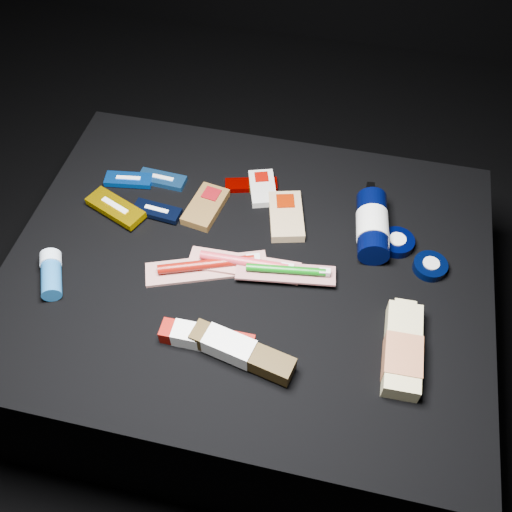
% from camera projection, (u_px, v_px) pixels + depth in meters
% --- Properties ---
extents(ground, '(3.00, 3.00, 0.00)m').
position_uv_depth(ground, '(250.00, 356.00, 1.48)').
color(ground, black).
rests_on(ground, ground).
extents(cloth_table, '(0.98, 0.78, 0.40)m').
position_uv_depth(cloth_table, '(249.00, 316.00, 1.32)').
color(cloth_table, black).
rests_on(cloth_table, ground).
extents(luna_bar_0, '(0.11, 0.05, 0.01)m').
position_uv_depth(luna_bar_0, '(162.00, 179.00, 1.30)').
color(luna_bar_0, '#1A4D8D').
rests_on(luna_bar_0, cloth_table).
extents(luna_bar_1, '(0.11, 0.05, 0.01)m').
position_uv_depth(luna_bar_1, '(129.00, 180.00, 1.30)').
color(luna_bar_1, '#0A48B5').
rests_on(luna_bar_1, cloth_table).
extents(luna_bar_2, '(0.11, 0.05, 0.01)m').
position_uv_depth(luna_bar_2, '(157.00, 211.00, 1.24)').
color(luna_bar_2, black).
rests_on(luna_bar_2, cloth_table).
extents(luna_bar_3, '(0.14, 0.10, 0.02)m').
position_uv_depth(luna_bar_3, '(116.00, 208.00, 1.24)').
color(luna_bar_3, '#BC9200').
rests_on(luna_bar_3, cloth_table).
extents(clif_bar_0, '(0.08, 0.13, 0.02)m').
position_uv_depth(clif_bar_0, '(207.00, 205.00, 1.25)').
color(clif_bar_0, brown).
rests_on(clif_bar_0, cloth_table).
extents(clif_bar_1, '(0.08, 0.12, 0.02)m').
position_uv_depth(clif_bar_1, '(262.00, 187.00, 1.28)').
color(clif_bar_1, '#BAB9B2').
rests_on(clif_bar_1, cloth_table).
extents(clif_bar_2, '(0.10, 0.14, 0.02)m').
position_uv_depth(clif_bar_2, '(286.00, 214.00, 1.23)').
color(clif_bar_2, tan).
rests_on(clif_bar_2, cloth_table).
extents(power_bar, '(0.12, 0.07, 0.01)m').
position_uv_depth(power_bar, '(254.00, 185.00, 1.29)').
color(power_bar, '#850100').
rests_on(power_bar, cloth_table).
extents(lotion_bottle, '(0.08, 0.21, 0.07)m').
position_uv_depth(lotion_bottle, '(372.00, 225.00, 1.18)').
color(lotion_bottle, black).
rests_on(lotion_bottle, cloth_table).
extents(cream_tin_upper, '(0.07, 0.07, 0.02)m').
position_uv_depth(cream_tin_upper, '(397.00, 242.00, 1.19)').
color(cream_tin_upper, black).
rests_on(cream_tin_upper, cloth_table).
extents(cream_tin_lower, '(0.07, 0.07, 0.02)m').
position_uv_depth(cream_tin_lower, '(430.00, 266.00, 1.15)').
color(cream_tin_lower, black).
rests_on(cream_tin_lower, cloth_table).
extents(bodywash_bottle, '(0.07, 0.19, 0.04)m').
position_uv_depth(bodywash_bottle, '(402.00, 351.00, 1.02)').
color(bodywash_bottle, '#CBBF86').
rests_on(bodywash_bottle, cloth_table).
extents(deodorant_stick, '(0.08, 0.11, 0.04)m').
position_uv_depth(deodorant_stick, '(51.00, 274.00, 1.12)').
color(deodorant_stick, '#1B5793').
rests_on(deodorant_stick, cloth_table).
extents(toothbrush_pack_0, '(0.25, 0.14, 0.03)m').
position_uv_depth(toothbrush_pack_0, '(208.00, 266.00, 1.15)').
color(toothbrush_pack_0, '#BAB5AE').
rests_on(toothbrush_pack_0, cloth_table).
extents(toothbrush_pack_1, '(0.23, 0.06, 0.03)m').
position_uv_depth(toothbrush_pack_1, '(246.00, 264.00, 1.14)').
color(toothbrush_pack_1, silver).
rests_on(toothbrush_pack_1, cloth_table).
extents(toothbrush_pack_2, '(0.20, 0.07, 0.02)m').
position_uv_depth(toothbrush_pack_2, '(287.00, 272.00, 1.12)').
color(toothbrush_pack_2, '#B2AAA7').
rests_on(toothbrush_pack_2, cloth_table).
extents(toothpaste_carton_red, '(0.17, 0.04, 0.03)m').
position_uv_depth(toothpaste_carton_red, '(203.00, 338.00, 1.04)').
color(toothpaste_carton_red, '#760802').
rests_on(toothpaste_carton_red, cloth_table).
extents(toothpaste_carton_green, '(0.20, 0.08, 0.04)m').
position_uv_depth(toothpaste_carton_green, '(238.00, 350.00, 1.02)').
color(toothpaste_carton_green, '#33240C').
rests_on(toothpaste_carton_green, cloth_table).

